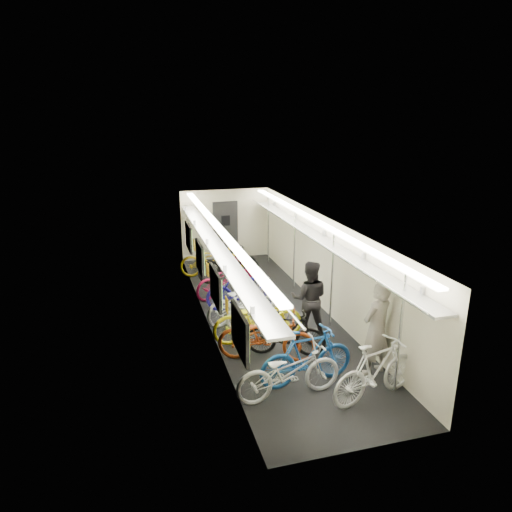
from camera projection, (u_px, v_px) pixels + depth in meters
train_car_shell at (245, 245)px, 11.48m from camera, size 10.00×10.00×10.00m
bicycle_0 at (289, 371)px, 7.92m from camera, size 1.98×0.81×1.02m
bicycle_1 at (307, 357)px, 8.31m from camera, size 1.89×0.68×1.11m
bicycle_2 at (267, 337)px, 9.13m from camera, size 2.10×1.38×1.04m
bicycle_3 at (286, 333)px, 9.33m from camera, size 1.71×1.03×1.00m
bicycle_4 at (258, 319)px, 9.93m from camera, size 2.03×0.72×1.06m
bicycle_5 at (258, 309)px, 10.57m from camera, size 1.57×0.53×0.93m
bicycle_6 at (243, 299)px, 10.98m from camera, size 2.15×1.43×1.07m
bicycle_7 at (241, 291)px, 11.49m from camera, size 1.85×0.82×1.08m
bicycle_8 at (225, 279)px, 12.49m from camera, size 1.97×1.37×0.98m
bicycle_9 at (229, 264)px, 13.51m from camera, size 1.91×0.62×1.13m
bicycle_10 at (212, 259)px, 14.08m from camera, size 2.02×0.84×1.04m
bicycle_11 at (376, 371)px, 7.85m from camera, size 1.92×0.96×1.11m
passenger_near at (376, 329)px, 8.57m from camera, size 0.78×0.65×1.85m
passenger_mid at (309, 298)px, 10.16m from camera, size 1.03×0.92×1.73m
backpack at (392, 304)px, 8.79m from camera, size 0.29×0.21×0.38m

